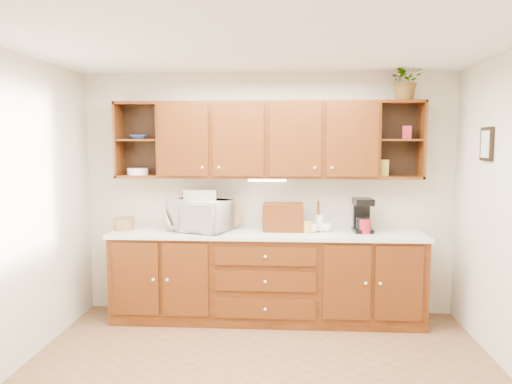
# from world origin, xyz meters

# --- Properties ---
(ceiling) EXTENTS (4.00, 4.00, 0.00)m
(ceiling) POSITION_xyz_m (0.00, 0.00, 2.60)
(ceiling) COLOR white
(ceiling) RESTS_ON back_wall
(back_wall) EXTENTS (4.00, 0.00, 4.00)m
(back_wall) POSITION_xyz_m (0.00, 1.75, 1.30)
(back_wall) COLOR beige
(back_wall) RESTS_ON floor
(left_wall) EXTENTS (0.00, 3.50, 3.50)m
(left_wall) POSITION_xyz_m (-2.00, 0.00, 1.30)
(left_wall) COLOR beige
(left_wall) RESTS_ON floor
(base_cabinets) EXTENTS (3.20, 0.60, 0.90)m
(base_cabinets) POSITION_xyz_m (0.00, 1.45, 0.45)
(base_cabinets) COLOR #381706
(base_cabinets) RESTS_ON floor
(countertop) EXTENTS (3.24, 0.64, 0.04)m
(countertop) POSITION_xyz_m (0.00, 1.44, 0.92)
(countertop) COLOR silver
(countertop) RESTS_ON base_cabinets
(upper_cabinets) EXTENTS (3.20, 0.33, 0.80)m
(upper_cabinets) POSITION_xyz_m (0.01, 1.59, 1.89)
(upper_cabinets) COLOR #381706
(upper_cabinets) RESTS_ON back_wall
(undercabinet_light) EXTENTS (0.40, 0.05, 0.02)m
(undercabinet_light) POSITION_xyz_m (0.00, 1.53, 1.47)
(undercabinet_light) COLOR white
(undercabinet_light) RESTS_ON upper_cabinets
(framed_picture) EXTENTS (0.03, 0.24, 0.30)m
(framed_picture) POSITION_xyz_m (1.98, 0.90, 1.85)
(framed_picture) COLOR black
(framed_picture) RESTS_ON right_wall
(wicker_basket) EXTENTS (0.23, 0.23, 0.13)m
(wicker_basket) POSITION_xyz_m (-1.52, 1.47, 1.00)
(wicker_basket) COLOR #96693E
(wicker_basket) RESTS_ON countertop
(microwave) EXTENTS (0.69, 0.58, 0.33)m
(microwave) POSITION_xyz_m (-0.70, 1.45, 1.10)
(microwave) COLOR beige
(microwave) RESTS_ON countertop
(towel_stack) EXTENTS (0.37, 0.30, 0.10)m
(towel_stack) POSITION_xyz_m (-0.70, 1.45, 1.32)
(towel_stack) COLOR #DBCA67
(towel_stack) RESTS_ON microwave
(wine_bottle) EXTENTS (0.10, 0.10, 0.27)m
(wine_bottle) POSITION_xyz_m (-0.48, 1.47, 1.08)
(wine_bottle) COLOR black
(wine_bottle) RESTS_ON countertop
(woven_tray) EXTENTS (0.32, 0.10, 0.31)m
(woven_tray) POSITION_xyz_m (-0.42, 1.61, 0.95)
(woven_tray) COLOR #96693E
(woven_tray) RESTS_ON countertop
(bread_box) EXTENTS (0.42, 0.27, 0.29)m
(bread_box) POSITION_xyz_m (0.17, 1.52, 1.08)
(bread_box) COLOR #381706
(bread_box) RESTS_ON countertop
(mug_tree) EXTENTS (0.28, 0.29, 0.32)m
(mug_tree) POSITION_xyz_m (0.54, 1.50, 0.99)
(mug_tree) COLOR #381706
(mug_tree) RESTS_ON countertop
(canister_red) EXTENTS (0.15, 0.15, 0.15)m
(canister_red) POSITION_xyz_m (1.01, 1.41, 1.01)
(canister_red) COLOR maroon
(canister_red) RESTS_ON countertop
(canister_white) EXTENTS (0.10, 0.10, 0.18)m
(canister_white) POSITION_xyz_m (0.55, 1.48, 1.03)
(canister_white) COLOR white
(canister_white) RESTS_ON countertop
(canister_yellow) EXTENTS (0.11, 0.11, 0.12)m
(canister_yellow) POSITION_xyz_m (0.42, 1.41, 1.00)
(canister_yellow) COLOR gold
(canister_yellow) RESTS_ON countertop
(coffee_maker) EXTENTS (0.20, 0.26, 0.35)m
(coffee_maker) POSITION_xyz_m (0.99, 1.51, 1.11)
(coffee_maker) COLOR black
(coffee_maker) RESTS_ON countertop
(bowl_stack) EXTENTS (0.23, 0.23, 0.05)m
(bowl_stack) POSITION_xyz_m (-1.37, 1.57, 1.92)
(bowl_stack) COLOR navy
(bowl_stack) RESTS_ON upper_cabinets
(plate_stack) EXTENTS (0.25, 0.25, 0.07)m
(plate_stack) POSITION_xyz_m (-1.39, 1.57, 1.56)
(plate_stack) COLOR white
(plate_stack) RESTS_ON upper_cabinets
(pantry_box_yellow) EXTENTS (0.11, 0.09, 0.17)m
(pantry_box_yellow) POSITION_xyz_m (1.21, 1.56, 1.60)
(pantry_box_yellow) COLOR gold
(pantry_box_yellow) RESTS_ON upper_cabinets
(pantry_box_red) EXTENTS (0.11, 0.10, 0.13)m
(pantry_box_red) POSITION_xyz_m (1.43, 1.55, 1.97)
(pantry_box_red) COLOR maroon
(pantry_box_red) RESTS_ON upper_cabinets
(potted_plant) EXTENTS (0.44, 0.41, 0.40)m
(potted_plant) POSITION_xyz_m (1.40, 1.54, 2.49)
(potted_plant) COLOR #999999
(potted_plant) RESTS_ON upper_cabinets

